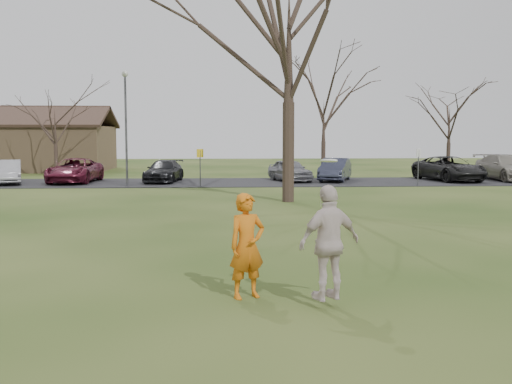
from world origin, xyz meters
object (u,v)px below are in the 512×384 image
lamp_post (126,114)px  car_1 (8,172)px  car_7 (507,167)px  car_4 (290,170)px  catching_play (329,242)px  car_3 (164,171)px  player_defender (247,246)px  car_6 (449,168)px  car_5 (335,170)px  car_2 (75,170)px  big_tree (289,34)px

lamp_post → car_1: bearing=163.7°
car_7 → lamp_post: 23.15m
car_4 → lamp_post: lamp_post is taller
catching_play → car_3: bearing=101.4°
player_defender → car_4: bearing=57.6°
car_3 → lamp_post: size_ratio=0.70×
catching_play → car_4: bearing=84.9°
car_7 → car_6: bearing=-179.8°
player_defender → car_4: size_ratio=0.47×
car_4 → car_5: (2.77, 0.08, 0.03)m
car_1 → car_7: bearing=-16.7°
player_defender → car_6: 28.49m
car_1 → car_3: bearing=-13.1°
car_1 → car_2: bearing=-8.1°
car_4 → big_tree: big_tree is taller
catching_play → car_1: bearing=119.3°
car_3 → lamp_post: 4.73m
car_5 → player_defender: bearing=-84.4°
lamp_post → car_7: bearing=7.5°
player_defender → big_tree: (2.37, 14.74, 6.08)m
car_4 → big_tree: (-1.28, -10.47, 6.30)m
car_4 → lamp_post: size_ratio=0.62×
player_defender → car_3: player_defender is taller
car_6 → lamp_post: (-19.07, -2.88, 3.19)m
car_4 → catching_play: bearing=-113.7°
car_7 → big_tree: 19.12m
car_4 → lamp_post: 10.28m
car_1 → big_tree: (15.13, -9.59, 6.28)m
player_defender → car_4: (3.65, 25.21, -0.22)m
car_1 → car_5: 19.20m
catching_play → lamp_post: bearing=106.8°
car_1 → big_tree: big_tree is taller
big_tree → lamp_post: bearing=136.8°
big_tree → car_5: bearing=69.0°
car_3 → lamp_post: bearing=-113.0°
car_6 → car_7: bearing=-9.8°
big_tree → catching_play: bearing=-93.9°
car_3 → big_tree: bearing=-51.6°
player_defender → catching_play: (1.32, -0.71, 0.18)m
car_3 → big_tree: size_ratio=0.31×
car_6 → big_tree: (-11.07, -10.38, 6.22)m
car_3 → catching_play: (5.24, -25.88, 0.43)m
car_4 → car_5: bearing=-17.0°
car_4 → car_6: bearing=-19.2°
car_1 → lamp_post: (7.13, -2.09, 3.25)m
player_defender → car_3: 25.47m
car_2 → car_5: car_2 is taller
car_3 → car_1: bearing=-167.3°
lamp_post → big_tree: big_tree is taller
car_2 → car_5: 15.54m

